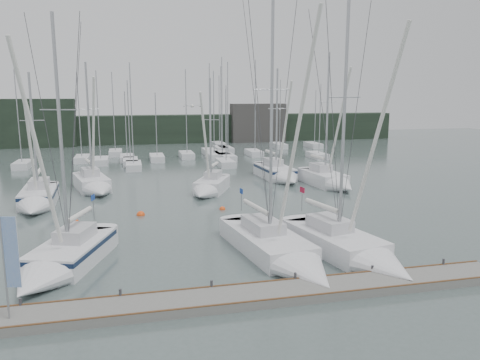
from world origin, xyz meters
The scene contains 19 objects.
ground centered at (0.00, 0.00, 0.00)m, with size 160.00×160.00×0.00m, color #4D5D5A.
dock centered at (0.00, -5.00, 0.20)m, with size 24.00×2.00×0.40m, color #61615D.
far_treeline centered at (0.00, 62.00, 2.50)m, with size 90.00×4.00×5.00m, color black.
far_building_left centered at (-20.00, 60.00, 4.00)m, with size 12.00×3.00×8.00m, color black.
far_building_right centered at (18.00, 60.00, 3.50)m, with size 10.00×3.00×7.00m, color #3C3937.
mast_forest centered at (0.90, 41.82, 0.48)m, with size 53.27×25.02×14.79m.
sailboat_near_left centered at (-9.08, 0.29, 0.58)m, with size 5.33×8.74×13.84m.
sailboat_near_center centered at (2.47, -1.08, 0.52)m, with size 4.47×10.92×15.65m.
sailboat_near_right centered at (6.37, -1.65, 0.56)m, with size 4.81×9.92×14.89m.
sailboat_mid_a centered at (-12.66, 15.28, 0.62)m, with size 3.04×8.34×11.44m.
sailboat_mid_b centered at (-8.59, 20.35, 0.60)m, with size 4.39×8.05×12.55m.
sailboat_mid_c centered at (1.44, 17.08, 0.56)m, with size 4.90×6.99×11.01m.
sailboat_mid_d centered at (9.84, 22.11, 0.63)m, with size 3.24×8.81×12.36m.
sailboat_mid_e centered at (13.44, 17.36, 0.62)m, with size 3.50×8.20×13.60m.
buoy_a centered at (-4.73, 11.02, 0.00)m, with size 0.62×0.62×0.62m, color #ED4B15.
buoy_b centered at (1.56, 11.32, 0.00)m, with size 0.48×0.48×0.48m, color #ED4B15.
buoy_c centered at (-9.34, 10.10, 0.00)m, with size 0.58×0.58×0.58m, color #ED4B15.
dock_banner centered at (-9.97, -5.25, 2.88)m, with size 0.62×0.21×4.19m.
seagull centered at (-1.88, 2.25, 8.31)m, with size 0.89×0.39×0.18m.
Camera 1 is at (-5.36, -23.66, 9.05)m, focal length 35.00 mm.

